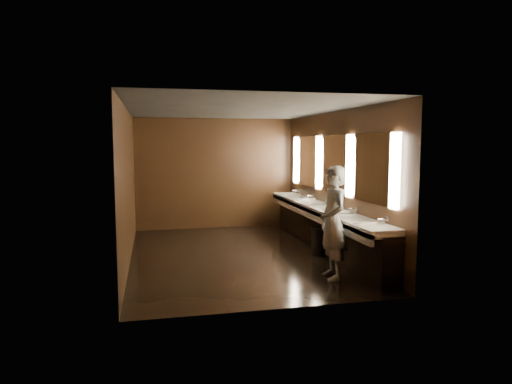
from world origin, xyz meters
TOP-DOWN VIEW (x-y plane):
  - floor at (0.00, 0.00)m, footprint 6.00×6.00m
  - ceiling at (0.00, 0.00)m, footprint 4.00×6.00m
  - wall_back at (0.00, 3.00)m, footprint 4.00×0.02m
  - wall_front at (0.00, -3.00)m, footprint 4.00×0.02m
  - wall_left at (-2.00, 0.00)m, footprint 0.02×6.00m
  - wall_right at (2.00, 0.00)m, footprint 0.02×6.00m
  - sink_counter at (1.79, 0.00)m, footprint 0.55×5.40m
  - mirror_band at (1.98, -0.00)m, footprint 0.06×5.03m
  - person at (1.22, -1.87)m, footprint 0.45×0.67m
  - trash_bin at (1.58, -0.40)m, footprint 0.45×0.45m

SIDE VIEW (x-z plane):
  - floor at x=0.00m, z-range 0.00..0.00m
  - trash_bin at x=1.58m, z-range 0.00..0.56m
  - sink_counter at x=1.79m, z-range -0.01..1.00m
  - person at x=1.22m, z-range 0.00..1.81m
  - wall_back at x=0.00m, z-range 0.00..2.80m
  - wall_front at x=0.00m, z-range 0.00..2.80m
  - wall_left at x=-2.00m, z-range 0.00..2.80m
  - wall_right at x=2.00m, z-range 0.00..2.80m
  - mirror_band at x=1.98m, z-range 1.17..2.32m
  - ceiling at x=0.00m, z-range 2.79..2.81m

